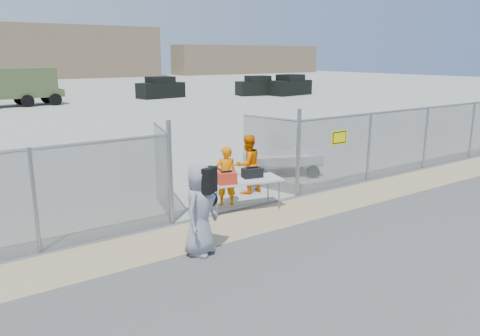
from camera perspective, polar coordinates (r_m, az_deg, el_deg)
ground at (r=10.93m, az=6.04°, el=-7.65°), size 160.00×160.00×0.00m
tarmac_inside at (r=50.28m, az=-27.21°, el=7.62°), size 160.00×80.00×0.01m
dirt_strip at (r=11.65m, az=2.82°, el=-6.19°), size 44.00×1.60×0.01m
chain_link_fence at (r=12.11m, az=0.00°, el=0.00°), size 40.00×0.20×2.20m
folding_table at (r=12.18m, az=0.45°, el=-3.27°), size 2.07×1.20×0.83m
orange_bag at (r=11.62m, az=-1.64°, el=-1.23°), size 0.54×0.43×0.29m
black_duffel at (r=12.23m, az=1.50°, el=-0.58°), size 0.56×0.39×0.25m
security_worker_left at (r=12.46m, az=-1.73°, el=-0.99°), size 0.70×0.59×1.62m
security_worker_right at (r=13.55m, az=0.95°, el=0.45°), size 0.89×0.72×1.73m
visitor at (r=9.42m, az=-4.91°, el=-5.04°), size 1.10×1.00×1.89m
utility_trailer at (r=15.89m, az=5.11°, el=0.60°), size 3.60×2.81×0.78m
military_truck at (r=41.25m, az=-25.27°, el=8.90°), size 6.34×2.62×2.97m
parked_vehicle_near at (r=45.22m, az=-9.66°, el=9.64°), size 4.54×2.52×1.95m
parked_vehicle_mid at (r=47.73m, az=2.18°, el=9.99°), size 4.51×2.74×1.90m
parked_vehicle_far at (r=48.12m, az=6.15°, el=10.02°), size 4.71×2.63×2.02m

